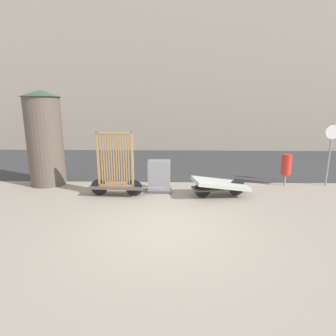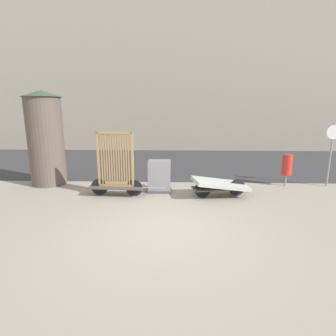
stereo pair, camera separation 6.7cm
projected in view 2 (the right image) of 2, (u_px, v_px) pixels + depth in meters
ground_plane at (165, 229)px, 6.24m from camera, size 60.00×60.00×0.00m
road_strip at (172, 162)px, 14.29m from camera, size 56.00×8.27×0.01m
building_facade at (174, 43)px, 18.67m from camera, size 48.00×4.00×14.83m
bike_cart_with_bedframe at (116, 173)px, 8.50m from camera, size 2.50×0.65×2.09m
bike_cart_with_mattress at (220, 185)px, 8.47m from camera, size 2.52×1.29×0.63m
utility_cabinet at (159, 177)px, 8.99m from camera, size 0.81×0.55×1.09m
trash_bin at (287, 165)px, 9.60m from camera, size 0.35×0.35×1.18m
sign_post at (332, 147)px, 9.40m from camera, size 0.51×0.06×2.30m
advertising_column at (46, 138)px, 9.68m from camera, size 1.41×1.41×3.46m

